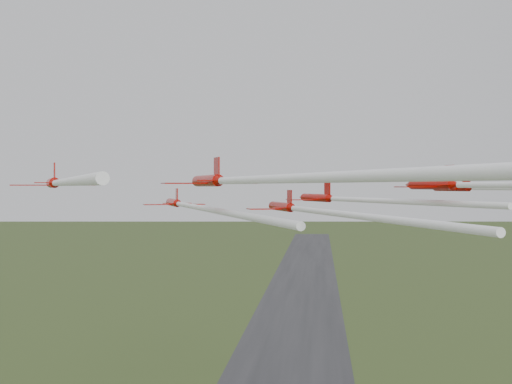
# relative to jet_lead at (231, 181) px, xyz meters

# --- Properties ---
(runway) EXTENTS (38.00, 900.00, 0.04)m
(runway) POSITION_rel_jet_lead_xyz_m (4.47, 190.46, -55.45)
(runway) COLOR #2D2D2F
(runway) RESTS_ON ground
(jet_lead) EXTENTS (22.08, 46.95, 2.35)m
(jet_lead) POSITION_rel_jet_lead_xyz_m (0.00, 0.00, 0.00)
(jet_lead) COLOR #AB0902
(jet_row2_left) EXTENTS (24.61, 58.87, 2.61)m
(jet_row2_left) POSITION_rel_jet_lead_xyz_m (-1.55, -23.21, -3.18)
(jet_row2_left) COLOR #AB0902
(jet_row2_right) EXTENTS (22.26, 44.41, 2.83)m
(jet_row2_right) POSITION_rel_jet_lead_xyz_m (17.43, -11.38, -2.54)
(jet_row2_right) COLOR #AB0902
(jet_row3_left) EXTENTS (24.26, 46.74, 2.61)m
(jet_row3_left) POSITION_rel_jet_lead_xyz_m (-9.84, -42.92, -0.46)
(jet_row3_left) COLOR #AB0902
(jet_row3_mid) EXTENTS (19.20, 48.79, 2.62)m
(jet_row3_mid) POSITION_rel_jet_lead_xyz_m (12.90, -31.29, -3.33)
(jet_row3_mid) COLOR #AB0902
(jet_row4_left) EXTENTS (25.79, 54.51, 2.66)m
(jet_row4_left) POSITION_rel_jet_lead_xyz_m (8.97, -51.86, -0.31)
(jet_row4_left) COLOR #AB0902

